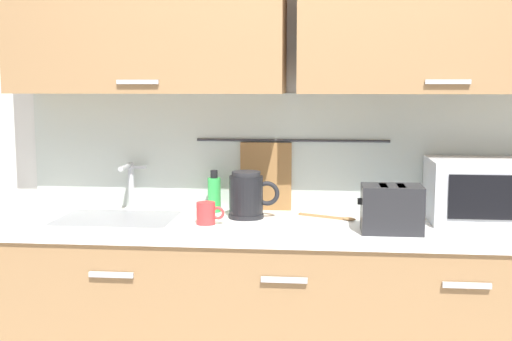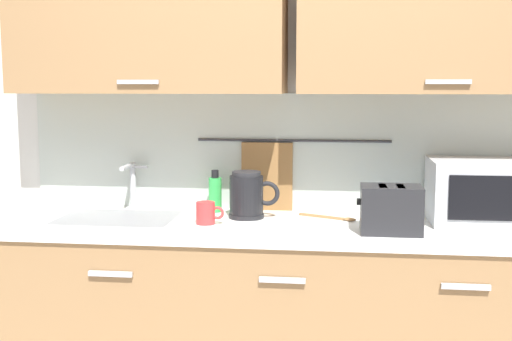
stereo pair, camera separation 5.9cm
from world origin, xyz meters
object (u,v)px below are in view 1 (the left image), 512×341
Objects in this scene: dish_soap_bottle at (214,194)px; wooden_spoon at (334,217)px; electric_kettle at (247,195)px; microwave at (483,191)px; mug_by_kettle at (384,209)px; mug_near_sink at (207,213)px; toaster at (392,209)px.

wooden_spoon is at bearing -10.66° from dish_soap_bottle.
wooden_spoon is at bearing 2.67° from electric_kettle.
microwave is 3.83× the size of mug_by_kettle.
electric_kettle is 1.89× the size of mug_near_sink.
electric_kettle is 1.89× the size of mug_by_kettle.
dish_soap_bottle is 1.63× the size of mug_near_sink.
electric_kettle reaches higher than mug_near_sink.
toaster is at bearing -20.33° from electric_kettle.
wooden_spoon is (-0.64, -0.01, -0.13)m from microwave.
dish_soap_bottle is at bearing 169.34° from wooden_spoon.
microwave reaches higher than electric_kettle.
wooden_spoon is (0.38, 0.02, -0.10)m from electric_kettle.
electric_kettle reaches higher than toaster.
microwave is 0.43m from mug_by_kettle.
toaster is (-0.41, -0.25, -0.04)m from microwave.
dish_soap_bottle is 0.77× the size of toaster.
toaster is (0.76, -0.07, 0.05)m from mug_near_sink.
wooden_spoon is at bearing -177.01° from mug_by_kettle.
microwave is 1.02m from electric_kettle.
mug_near_sink is 0.47× the size of toaster.
microwave is 1.19m from dish_soap_bottle.
electric_kettle reaches higher than mug_by_kettle.
mug_by_kettle is at bearing 91.62° from toaster.
mug_near_sink is (0.01, -0.27, -0.04)m from dish_soap_bottle.
mug_near_sink is at bearing -87.44° from dish_soap_bottle.
mug_near_sink is at bearing -166.47° from mug_by_kettle.
mug_near_sink and mug_by_kettle have the same top height.
mug_near_sink is at bearing -171.43° from microwave.
wooden_spoon is at bearing -179.41° from microwave.
dish_soap_bottle is at bearing 175.32° from microwave.
wooden_spoon is (0.54, 0.17, -0.04)m from mug_near_sink.
mug_by_kettle reaches higher than wooden_spoon.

